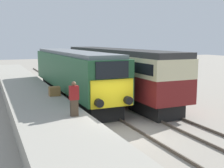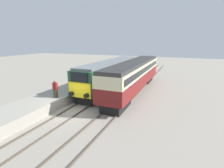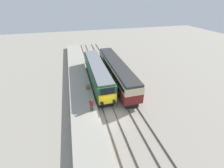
{
  "view_description": "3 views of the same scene",
  "coord_description": "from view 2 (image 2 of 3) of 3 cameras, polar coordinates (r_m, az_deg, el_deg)",
  "views": [
    {
      "loc": [
        -5.99,
        -11.94,
        4.56
      ],
      "look_at": [
        0.0,
        1.6,
        2.27
      ],
      "focal_mm": 45.0,
      "sensor_mm": 36.0,
      "label": 1
    },
    {
      "loc": [
        9.13,
        -12.17,
        6.41
      ],
      "look_at": [
        1.7,
        5.6,
        1.6
      ],
      "focal_mm": 28.0,
      "sensor_mm": 36.0,
      "label": 2
    },
    {
      "loc": [
        -3.78,
        -14.45,
        13.73
      ],
      "look_at": [
        1.7,
        5.6,
        1.6
      ],
      "focal_mm": 24.0,
      "sensor_mm": 36.0,
      "label": 3
    }
  ],
  "objects": [
    {
      "name": "rails_near_track",
      "position": [
        20.45,
        -5.06,
        -4.09
      ],
      "size": [
        1.51,
        60.0,
        0.14
      ],
      "color": "#4C4238",
      "rests_on": "ground_plane"
    },
    {
      "name": "ground_plane",
      "position": [
        16.5,
        -13.23,
        -9.22
      ],
      "size": [
        120.0,
        120.0,
        0.0
      ],
      "primitive_type": "plane",
      "color": "gray"
    },
    {
      "name": "locomotive",
      "position": [
        23.74,
        -0.31,
        3.66
      ],
      "size": [
        2.7,
        15.98,
        3.77
      ],
      "color": "black",
      "rests_on": "ground_plane"
    },
    {
      "name": "platform_left",
      "position": [
        24.42,
        -8.68,
        -0.21
      ],
      "size": [
        3.5,
        50.0,
        0.95
      ],
      "color": "#9E998C",
      "rests_on": "ground_plane"
    },
    {
      "name": "luggage_crate",
      "position": [
        22.2,
        -8.35,
        0.43
      ],
      "size": [
        0.7,
        0.56,
        0.6
      ],
      "color": "olive",
      "rests_on": "platform_left"
    },
    {
      "name": "passenger_carriage",
      "position": [
        22.2,
        7.37,
        3.41
      ],
      "size": [
        2.75,
        16.95,
        3.91
      ],
      "color": "black",
      "rests_on": "ground_plane"
    },
    {
      "name": "rails_far_track",
      "position": [
        19.17,
        4.02,
        -5.32
      ],
      "size": [
        1.5,
        60.0,
        0.14
      ],
      "color": "#4C4238",
      "rests_on": "ground_plane"
    },
    {
      "name": "person_on_platform",
      "position": [
        17.94,
        -18.03,
        -1.59
      ],
      "size": [
        0.44,
        0.26,
        1.7
      ],
      "color": "#473828",
      "rests_on": "platform_left"
    }
  ]
}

